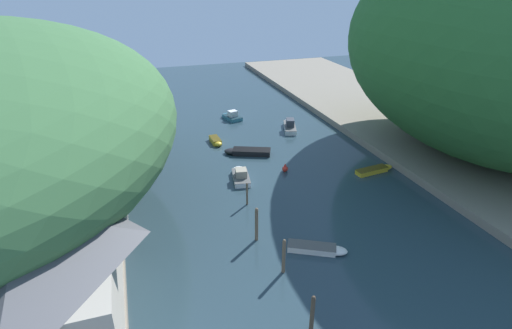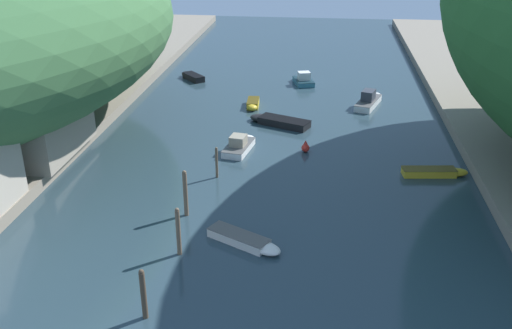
# 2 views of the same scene
# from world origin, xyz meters

# --- Properties ---
(water_surface) EXTENTS (130.00, 130.00, 0.00)m
(water_surface) POSITION_xyz_m (0.00, 30.00, 0.00)
(water_surface) COLOR #283D47
(water_surface) RESTS_ON ground
(boathouse_shed) EXTENTS (7.53, 9.82, 5.02)m
(boathouse_shed) POSITION_xyz_m (-19.10, 24.51, 3.52)
(boathouse_shed) COLOR gray
(boathouse_shed) RESTS_ON left_bank
(boat_far_right_bank) EXTENTS (6.40, 4.02, 0.71)m
(boat_far_right_bank) POSITION_xyz_m (-0.07, 35.82, 0.35)
(boat_far_right_bank) COLOR black
(boat_far_right_bank) RESTS_ON water_surface
(boat_open_rowboat) EXTENTS (3.55, 6.52, 1.80)m
(boat_open_rowboat) POSITION_xyz_m (9.24, 43.05, 0.54)
(boat_open_rowboat) COLOR white
(boat_open_rowboat) RESTS_ON water_surface
(boat_red_skiff) EXTENTS (3.02, 4.64, 1.51)m
(boat_red_skiff) POSITION_xyz_m (1.79, 50.38, 0.45)
(boat_red_skiff) COLOR teal
(boat_red_skiff) RESTS_ON water_surface
(boat_far_upstream) EXTENTS (3.76, 4.03, 0.70)m
(boat_far_upstream) POSITION_xyz_m (-11.88, 50.59, 0.35)
(boat_far_upstream) COLOR black
(boat_far_upstream) RESTS_ON water_surface
(boat_moored_right) EXTENTS (1.32, 3.46, 0.71)m
(boat_moored_right) POSITION_xyz_m (-3.05, 40.63, 0.35)
(boat_moored_right) COLOR gold
(boat_moored_right) RESTS_ON water_surface
(boat_white_cruiser) EXTENTS (5.27, 1.78, 0.60)m
(boat_white_cruiser) POSITION_xyz_m (13.41, 25.75, 0.30)
(boat_white_cruiser) COLOR gold
(boat_white_cruiser) RESTS_ON water_surface
(boat_near_quay) EXTENTS (2.61, 5.27, 1.47)m
(boat_near_quay) POSITION_xyz_m (-2.73, 29.27, 0.44)
(boat_near_quay) COLOR white
(boat_near_quay) RESTS_ON water_surface
(boat_small_dinghy) EXTENTS (5.16, 3.56, 0.59)m
(boat_small_dinghy) POSITION_xyz_m (-0.10, 13.92, 0.29)
(boat_small_dinghy) COLOR silver
(boat_small_dinghy) RESTS_ON water_surface
(mooring_post_nearest) EXTENTS (0.30, 0.30, 2.95)m
(mooring_post_nearest) POSITION_xyz_m (-4.37, 6.47, 1.48)
(mooring_post_nearest) COLOR #4C3D2D
(mooring_post_nearest) RESTS_ON water_surface
(mooring_post_second) EXTENTS (0.28, 0.28, 3.20)m
(mooring_post_second) POSITION_xyz_m (-4.04, 12.43, 1.61)
(mooring_post_second) COLOR brown
(mooring_post_second) RESTS_ON water_surface
(mooring_post_middle) EXTENTS (0.30, 0.30, 3.38)m
(mooring_post_middle) POSITION_xyz_m (-4.73, 17.22, 1.70)
(mooring_post_middle) COLOR brown
(mooring_post_middle) RESTS_ON water_surface
(mooring_post_fourth) EXTENTS (0.21, 0.21, 2.55)m
(mooring_post_fourth) POSITION_xyz_m (-3.72, 23.38, 1.28)
(mooring_post_fourth) COLOR brown
(mooring_post_fourth) RESTS_ON water_surface
(channel_buoy_near) EXTENTS (0.72, 0.72, 1.07)m
(channel_buoy_near) POSITION_xyz_m (2.94, 29.31, 0.42)
(channel_buoy_near) COLOR red
(channel_buoy_near) RESTS_ON water_surface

